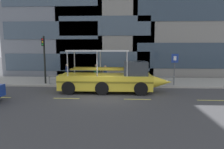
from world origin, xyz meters
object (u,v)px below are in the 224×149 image
Objects in this scene: parking_sign at (175,64)px; pedestrian_near_stern at (67,71)px; duck_tour_boat at (112,79)px; pedestrian_mid_left at (105,72)px; pedestrian_near_bow at (147,72)px; traffic_light_pole at (44,55)px; pedestrian_mid_right at (96,71)px.

parking_sign is 9.91m from pedestrian_near_stern.
duck_tour_boat is 5.02× the size of pedestrian_near_stern.
pedestrian_mid_left is 0.94× the size of pedestrian_near_stern.
pedestrian_near_bow is 0.93× the size of pedestrian_near_stern.
pedestrian_near_stern is at bearing -177.21° from pedestrian_near_bow.
traffic_light_pole is at bearing -174.02° from pedestrian_mid_left.
duck_tour_boat is 5.39× the size of pedestrian_near_bow.
traffic_light_pole is 2.55m from pedestrian_near_stern.
duck_tour_boat is at bearing -64.82° from pedestrian_mid_right.
pedestrian_near_stern is (-2.74, -0.37, 0.04)m from pedestrian_mid_right.
traffic_light_pole is 6.94m from duck_tour_boat.
duck_tour_boat is 5.35× the size of pedestrian_mid_left.
traffic_light_pole reaches higher than pedestrian_mid_right.
pedestrian_mid_left is (5.48, 0.57, -1.62)m from traffic_light_pole.
traffic_light_pole is 2.63× the size of pedestrian_mid_left.
traffic_light_pole is at bearing -153.78° from pedestrian_near_stern.
traffic_light_pole is 2.58× the size of pedestrian_mid_right.
traffic_light_pole is at bearing -172.34° from pedestrian_near_bow.
traffic_light_pole is 5.75m from pedestrian_mid_left.
pedestrian_mid_right is at bearing 115.18° from duck_tour_boat.
pedestrian_mid_right is at bearing 143.27° from pedestrian_mid_left.
duck_tour_boat is at bearing -130.46° from pedestrian_near_bow.
traffic_light_pole reaches higher than parking_sign.
pedestrian_near_bow is 0.97× the size of pedestrian_mid_right.
duck_tour_boat is (6.28, -2.39, -1.74)m from traffic_light_pole.
pedestrian_near_bow is (3.12, 3.65, 0.12)m from duck_tour_boat.
pedestrian_mid_left is at bearing 104.96° from duck_tour_boat.
traffic_light_pole is at bearing -164.47° from pedestrian_mid_right.
pedestrian_mid_left is (-0.79, 2.96, 0.12)m from duck_tour_boat.
pedestrian_near_stern is (-3.67, 0.32, 0.06)m from pedestrian_mid_left.
pedestrian_mid_left is at bearing 175.00° from parking_sign.
parking_sign is at bearing -9.85° from pedestrian_mid_right.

